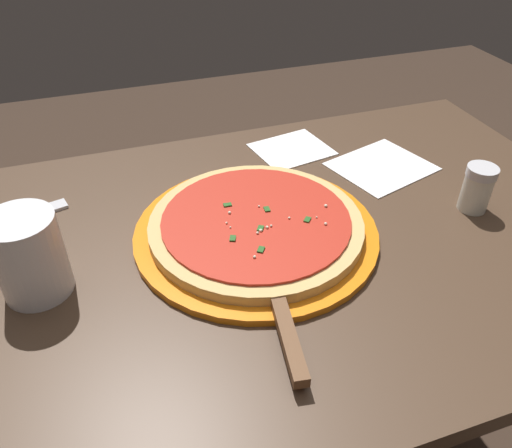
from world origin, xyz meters
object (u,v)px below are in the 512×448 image
at_px(serving_plate, 256,232).
at_px(napkin_folded_right, 292,149).
at_px(pizza, 256,224).
at_px(parmesan_shaker, 477,188).
at_px(napkin_loose_left, 381,166).
at_px(pizza_server, 280,311).
at_px(cup_tall_drink, 29,258).
at_px(fork, 13,220).

distance_m(serving_plate, napkin_folded_right, 0.26).
distance_m(pizza, parmesan_shaker, 0.34).
distance_m(pizza, napkin_loose_left, 0.29).
height_order(pizza_server, cup_tall_drink, cup_tall_drink).
relative_size(pizza, napkin_folded_right, 2.33).
relative_size(pizza_server, napkin_folded_right, 1.70).
bearing_deg(fork, napkin_loose_left, 176.27).
distance_m(cup_tall_drink, fork, 0.18).
height_order(pizza_server, fork, pizza_server).
bearing_deg(napkin_folded_right, serving_plate, 56.57).
xyz_separation_m(pizza, cup_tall_drink, (0.30, 0.02, 0.04)).
relative_size(pizza, parmesan_shaker, 4.17).
distance_m(fork, parmesan_shaker, 0.71).
bearing_deg(napkin_folded_right, parmesan_shaker, 126.46).
distance_m(serving_plate, fork, 0.37).
distance_m(serving_plate, parmesan_shaker, 0.35).
bearing_deg(fork, parmesan_shaker, 163.89).
distance_m(pizza_server, parmesan_shaker, 0.39).
xyz_separation_m(fork, parmesan_shaker, (-0.68, 0.20, 0.04)).
relative_size(napkin_loose_left, fork, 0.87).
bearing_deg(cup_tall_drink, parmesan_shaker, 177.80).
xyz_separation_m(serving_plate, fork, (0.34, -0.15, -0.00)).
height_order(serving_plate, pizza_server, pizza_server).
height_order(cup_tall_drink, parmesan_shaker, cup_tall_drink).
height_order(pizza_server, napkin_loose_left, pizza_server).
xyz_separation_m(pizza, napkin_loose_left, (-0.27, -0.11, -0.02)).
height_order(serving_plate, pizza, pizza).
height_order(pizza, pizza_server, pizza).
relative_size(serving_plate, pizza, 1.15).
height_order(napkin_loose_left, parmesan_shaker, parmesan_shaker).
bearing_deg(fork, pizza, 155.88).
bearing_deg(napkin_folded_right, fork, 8.13).
relative_size(napkin_folded_right, napkin_loose_left, 0.83).
bearing_deg(pizza_server, cup_tall_drink, -27.90).
distance_m(serving_plate, pizza_server, 0.17).
distance_m(serving_plate, napkin_loose_left, 0.29).
xyz_separation_m(serving_plate, pizza_server, (0.03, 0.16, 0.01)).
relative_size(pizza_server, parmesan_shaker, 3.03).
bearing_deg(serving_plate, cup_tall_drink, 3.91).
relative_size(serving_plate, fork, 1.91).
relative_size(cup_tall_drink, parmesan_shaker, 1.51).
xyz_separation_m(napkin_folded_right, napkin_loose_left, (-0.13, 0.11, 0.00)).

